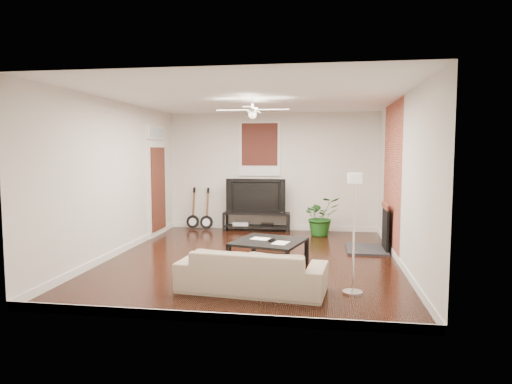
% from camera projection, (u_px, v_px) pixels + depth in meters
% --- Properties ---
extents(room, '(5.01, 6.01, 2.81)m').
position_uv_depth(room, '(253.00, 180.00, 7.83)').
color(room, black).
rests_on(room, ground).
extents(brick_accent, '(0.02, 2.20, 2.80)m').
position_uv_depth(brick_accent, '(392.00, 178.00, 8.45)').
color(brick_accent, '#974430').
rests_on(brick_accent, floor).
extents(fireplace, '(0.80, 1.10, 0.92)m').
position_uv_depth(fireplace, '(375.00, 227.00, 8.58)').
color(fireplace, black).
rests_on(fireplace, floor).
extents(window_back, '(1.00, 0.06, 1.30)m').
position_uv_depth(window_back, '(260.00, 149.00, 10.75)').
color(window_back, '#330E0E').
rests_on(window_back, wall_back).
extents(door_left, '(0.08, 1.00, 2.50)m').
position_uv_depth(door_left, '(157.00, 180.00, 10.08)').
color(door_left, white).
rests_on(door_left, wall_left).
extents(tv_stand, '(1.57, 0.42, 0.44)m').
position_uv_depth(tv_stand, '(256.00, 221.00, 10.73)').
color(tv_stand, black).
rests_on(tv_stand, floor).
extents(tv, '(1.41, 0.18, 0.81)m').
position_uv_depth(tv, '(256.00, 195.00, 10.69)').
color(tv, black).
rests_on(tv, tv_stand).
extents(coffee_table, '(1.28, 1.28, 0.44)m').
position_uv_depth(coffee_table, '(269.00, 254.00, 7.40)').
color(coffee_table, black).
rests_on(coffee_table, floor).
extents(sofa, '(2.06, 0.99, 0.58)m').
position_uv_depth(sofa, '(252.00, 270.00, 6.11)').
color(sofa, tan).
rests_on(sofa, floor).
extents(floor_lamp, '(0.29, 0.29, 1.63)m').
position_uv_depth(floor_lamp, '(354.00, 234.00, 5.96)').
color(floor_lamp, silver).
rests_on(floor_lamp, floor).
extents(potted_plant, '(1.00, 0.95, 0.88)m').
position_uv_depth(potted_plant, '(321.00, 216.00, 10.08)').
color(potted_plant, '#1B5718').
rests_on(potted_plant, floor).
extents(guitar_left, '(0.33, 0.24, 1.02)m').
position_uv_depth(guitar_left, '(193.00, 208.00, 10.91)').
color(guitar_left, black).
rests_on(guitar_left, floor).
extents(guitar_right, '(0.32, 0.24, 1.02)m').
position_uv_depth(guitar_right, '(206.00, 209.00, 10.82)').
color(guitar_right, black).
rests_on(guitar_right, floor).
extents(ceiling_fan, '(1.24, 1.24, 0.32)m').
position_uv_depth(ceiling_fan, '(253.00, 110.00, 7.72)').
color(ceiling_fan, white).
rests_on(ceiling_fan, ceiling).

